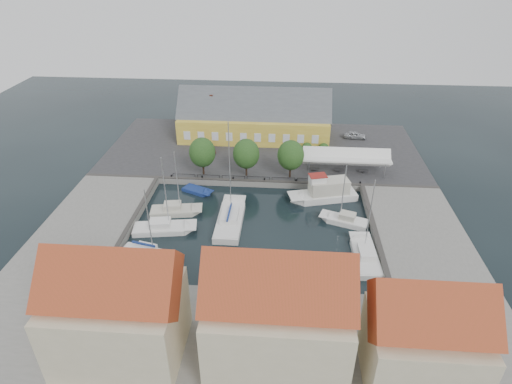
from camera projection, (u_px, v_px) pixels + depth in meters
The scene contains 21 objects.
ground at pixel (253, 223), 59.26m from camera, with size 140.00×140.00×0.00m, color black.
north_quay at pixel (263, 150), 78.79m from camera, with size 56.00×26.00×1.00m, color #2D2D30.
west_quay at pixel (92, 221), 58.72m from camera, with size 12.00×24.00×1.00m, color slate.
east_quay at pixel (419, 236), 55.85m from camera, with size 12.00×24.00×1.00m, color slate.
south_bank at pixel (235, 343), 40.95m from camera, with size 56.00×14.00×1.00m, color slate.
quay_edge_fittings at pixel (256, 199), 62.81m from camera, with size 56.00×24.72×0.40m.
warehouse at pixel (251, 119), 81.58m from camera, with size 28.56×14.00×9.55m.
tent_canopy at pixel (346, 157), 68.96m from camera, with size 14.00×4.00×2.83m.
quay_trees at pixel (246, 154), 67.25m from camera, with size 18.20×4.20×6.30m.
car_silver at pixel (355, 135), 81.86m from camera, with size 1.67×4.16×1.42m, color #B0B3B8.
car_red at pixel (208, 148), 76.95m from camera, with size 1.41×4.04×1.33m, color #5C151E.
center_sailboat at pixel (230, 220), 59.24m from camera, with size 3.41×11.27×15.01m.
trawler at pixel (325, 193), 64.34m from camera, with size 10.73×5.58×5.00m.
east_boat_b at pixel (345, 221), 59.17m from camera, with size 6.94×4.24×9.37m.
east_boat_c at pixel (365, 257), 52.52m from camera, with size 3.12×8.88×11.13m.
west_boat_b at pixel (175, 211), 61.36m from camera, with size 7.66×3.59×10.25m.
west_boat_c at pixel (163, 229), 57.60m from camera, with size 8.82×3.97×11.51m.
west_boat_d at pixel (149, 256), 52.70m from camera, with size 8.01×4.07×10.49m.
launch_sw at pixel (134, 275), 49.95m from camera, with size 4.77×3.68×0.98m.
launch_nw at pixel (197, 191), 66.64m from camera, with size 5.24×3.81×0.88m.
townhouses at pixel (253, 323), 36.20m from camera, with size 36.30×8.50×12.00m.
Camera 1 is at (4.15, -48.76, 33.70)m, focal length 30.00 mm.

